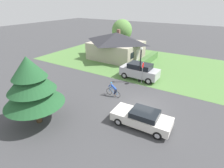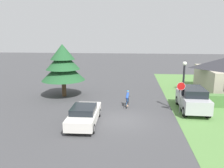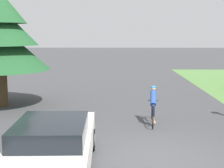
{
  "view_description": "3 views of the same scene",
  "coord_description": "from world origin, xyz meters",
  "px_view_note": "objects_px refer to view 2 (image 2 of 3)",
  "views": [
    {
      "loc": [
        -13.42,
        -4.88,
        8.98
      ],
      "look_at": [
        -0.42,
        3.14,
        1.71
      ],
      "focal_mm": 28.0,
      "sensor_mm": 36.0,
      "label": 1
    },
    {
      "loc": [
        0.88,
        -15.71,
        6.23
      ],
      "look_at": [
        -1.22,
        4.17,
        1.92
      ],
      "focal_mm": 35.0,
      "sensor_mm": 36.0,
      "label": 2
    },
    {
      "loc": [
        -1.12,
        -8.31,
        3.47
      ],
      "look_at": [
        -1.31,
        2.98,
        1.64
      ],
      "focal_mm": 50.0,
      "sensor_mm": 36.0,
      "label": 3
    }
  ],
  "objects_px": {
    "sedan_left_lane": "(84,115)",
    "conifer_tall_near": "(63,65)",
    "cyclist": "(127,99)",
    "stop_sign": "(181,92)",
    "parked_suv_right": "(192,99)",
    "street_lamp": "(183,81)"
  },
  "relations": [
    {
      "from": "sedan_left_lane",
      "to": "cyclist",
      "type": "height_order",
      "value": "cyclist"
    },
    {
      "from": "sedan_left_lane",
      "to": "conifer_tall_near",
      "type": "distance_m",
      "value": 8.76
    },
    {
      "from": "cyclist",
      "to": "stop_sign",
      "type": "distance_m",
      "value": 4.72
    },
    {
      "from": "stop_sign",
      "to": "street_lamp",
      "type": "height_order",
      "value": "street_lamp"
    },
    {
      "from": "sedan_left_lane",
      "to": "parked_suv_right",
      "type": "height_order",
      "value": "parked_suv_right"
    },
    {
      "from": "cyclist",
      "to": "conifer_tall_near",
      "type": "xyz_separation_m",
      "value": [
        -6.88,
        2.95,
        2.66
      ]
    },
    {
      "from": "cyclist",
      "to": "sedan_left_lane",
      "type": "bearing_deg",
      "value": 152.11
    },
    {
      "from": "parked_suv_right",
      "to": "street_lamp",
      "type": "distance_m",
      "value": 1.91
    },
    {
      "from": "stop_sign",
      "to": "conifer_tall_near",
      "type": "height_order",
      "value": "conifer_tall_near"
    },
    {
      "from": "cyclist",
      "to": "stop_sign",
      "type": "height_order",
      "value": "stop_sign"
    },
    {
      "from": "sedan_left_lane",
      "to": "conifer_tall_near",
      "type": "height_order",
      "value": "conifer_tall_near"
    },
    {
      "from": "sedan_left_lane",
      "to": "street_lamp",
      "type": "relative_size",
      "value": 1.08
    },
    {
      "from": "cyclist",
      "to": "stop_sign",
      "type": "bearing_deg",
      "value": -100.72
    },
    {
      "from": "sedan_left_lane",
      "to": "parked_suv_right",
      "type": "xyz_separation_m",
      "value": [
        8.53,
        3.93,
        0.33
      ]
    },
    {
      "from": "sedan_left_lane",
      "to": "street_lamp",
      "type": "xyz_separation_m",
      "value": [
        7.61,
        3.54,
        1.95
      ]
    },
    {
      "from": "sedan_left_lane",
      "to": "conifer_tall_near",
      "type": "relative_size",
      "value": 0.85
    },
    {
      "from": "sedan_left_lane",
      "to": "cyclist",
      "type": "relative_size",
      "value": 2.66
    },
    {
      "from": "conifer_tall_near",
      "to": "cyclist",
      "type": "bearing_deg",
      "value": -23.2
    },
    {
      "from": "parked_suv_right",
      "to": "cyclist",
      "type": "bearing_deg",
      "value": 86.01
    },
    {
      "from": "sedan_left_lane",
      "to": "stop_sign",
      "type": "height_order",
      "value": "stop_sign"
    },
    {
      "from": "parked_suv_right",
      "to": "street_lamp",
      "type": "relative_size",
      "value": 1.1
    },
    {
      "from": "street_lamp",
      "to": "conifer_tall_near",
      "type": "bearing_deg",
      "value": 161.66
    }
  ]
}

